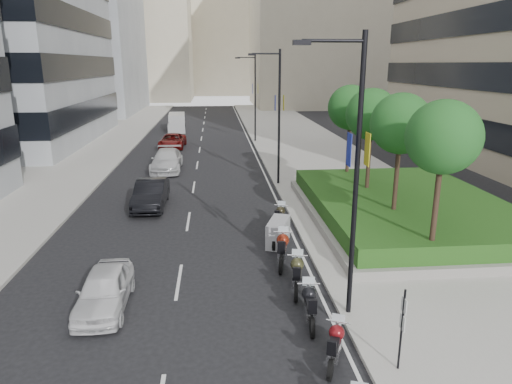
{
  "coord_description": "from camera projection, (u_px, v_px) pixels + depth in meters",
  "views": [
    {
      "loc": [
        0.03,
        -12.17,
        8.08
      ],
      "look_at": [
        1.97,
        9.31,
        2.0
      ],
      "focal_mm": 32.0,
      "sensor_mm": 36.0,
      "label": 1
    }
  ],
  "objects": [
    {
      "name": "tree_2",
      "position": [
        372.0,
        115.0,
        24.62
      ],
      "size": [
        2.8,
        2.8,
        6.3
      ],
      "color": "#332319",
      "rests_on": "planter"
    },
    {
      "name": "car_b",
      "position": [
        151.0,
        194.0,
        26.45
      ],
      "size": [
        1.73,
        4.82,
        1.58
      ],
      "primitive_type": "imported",
      "rotation": [
        0.0,
        0.0,
        -0.01
      ],
      "color": "black",
      "rests_on": "ground"
    },
    {
      "name": "motorcycle_6",
      "position": [
        280.0,
        217.0,
        23.07
      ],
      "size": [
        0.92,
        2.13,
        1.1
      ],
      "rotation": [
        0.0,
        0.0,
        1.26
      ],
      "color": "black",
      "rests_on": "ground"
    },
    {
      "name": "building_cream_centre",
      "position": [
        219.0,
        22.0,
        123.91
      ],
      "size": [
        30.0,
        24.0,
        38.0
      ],
      "primitive_type": "cube",
      "color": "#B7AD93",
      "rests_on": "ground"
    },
    {
      "name": "tree_3",
      "position": [
        350.0,
        108.0,
        28.46
      ],
      "size": [
        2.8,
        2.8,
        6.3
      ],
      "color": "#332319",
      "rests_on": "planter"
    },
    {
      "name": "car_c",
      "position": [
        167.0,
        160.0,
        35.63
      ],
      "size": [
        2.26,
        5.55,
        1.61
      ],
      "primitive_type": "imported",
      "rotation": [
        0.0,
        0.0,
        -0.0
      ],
      "color": "silver",
      "rests_on": "ground"
    },
    {
      "name": "sidewalk_right",
      "position": [
        310.0,
        151.0,
        43.37
      ],
      "size": [
        10.0,
        100.0,
        0.15
      ],
      "primitive_type": "cube",
      "color": "#9E9B93",
      "rests_on": "ground"
    },
    {
      "name": "building_cream_left",
      "position": [
        133.0,
        23.0,
        103.54
      ],
      "size": [
        26.0,
        24.0,
        34.0
      ],
      "primitive_type": "cube",
      "color": "#B7AD93",
      "rests_on": "ground"
    },
    {
      "name": "tree_0",
      "position": [
        443.0,
        138.0,
        16.96
      ],
      "size": [
        2.8,
        2.8,
        6.3
      ],
      "color": "#332319",
      "rests_on": "planter"
    },
    {
      "name": "lane_edge",
      "position": [
        254.0,
        153.0,
        42.93
      ],
      "size": [
        0.12,
        100.0,
        0.01
      ],
      "primitive_type": "cube",
      "color": "silver",
      "rests_on": "ground"
    },
    {
      "name": "parking_sign",
      "position": [
        402.0,
        326.0,
        11.96
      ],
      "size": [
        0.06,
        0.32,
        2.5
      ],
      "color": "black",
      "rests_on": "ground"
    },
    {
      "name": "ground",
      "position": [
        219.0,
        339.0,
        13.86
      ],
      "size": [
        160.0,
        160.0,
        0.0
      ],
      "primitive_type": "plane",
      "color": "black",
      "rests_on": "ground"
    },
    {
      "name": "motorcycle_4",
      "position": [
        282.0,
        249.0,
        18.93
      ],
      "size": [
        0.85,
        2.44,
        1.23
      ],
      "rotation": [
        0.0,
        0.0,
        1.36
      ],
      "color": "black",
      "rests_on": "ground"
    },
    {
      "name": "planter",
      "position": [
        405.0,
        215.0,
        24.21
      ],
      "size": [
        10.0,
        14.0,
        0.4
      ],
      "primitive_type": "cube",
      "color": "gray",
      "rests_on": "sidewalk_right"
    },
    {
      "name": "hedge",
      "position": [
        406.0,
        204.0,
        24.05
      ],
      "size": [
        9.4,
        13.4,
        0.8
      ],
      "primitive_type": "cube",
      "color": "#1F4112",
      "rests_on": "planter"
    },
    {
      "name": "car_a",
      "position": [
        104.0,
        290.0,
        15.5
      ],
      "size": [
        1.66,
        4.01,
        1.36
      ],
      "primitive_type": "imported",
      "rotation": [
        0.0,
        0.0,
        0.01
      ],
      "color": "silver",
      "rests_on": "ground"
    },
    {
      "name": "motorcycle_2",
      "position": [
        310.0,
        305.0,
        14.65
      ],
      "size": [
        0.75,
        2.25,
        1.12
      ],
      "rotation": [
        0.0,
        0.0,
        1.47
      ],
      "color": "black",
      "rests_on": "ground"
    },
    {
      "name": "motorcycle_5",
      "position": [
        278.0,
        232.0,
        21.01
      ],
      "size": [
        1.38,
        2.08,
        1.17
      ],
      "rotation": [
        0.0,
        0.0,
        1.24
      ],
      "color": "black",
      "rests_on": "ground"
    },
    {
      "name": "motorcycle_3",
      "position": [
        297.0,
        274.0,
        16.76
      ],
      "size": [
        0.79,
        2.31,
        1.16
      ],
      "rotation": [
        0.0,
        0.0,
        1.37
      ],
      "color": "black",
      "rests_on": "ground"
    },
    {
      "name": "car_d",
      "position": [
        172.0,
        141.0,
        45.15
      ],
      "size": [
        2.58,
        5.18,
        1.41
      ],
      "primitive_type": "imported",
      "rotation": [
        0.0,
        0.0,
        -0.05
      ],
      "color": "#620C0B",
      "rests_on": "ground"
    },
    {
      "name": "building_grey_far",
      "position": [
        65.0,
        20.0,
        74.81
      ],
      "size": [
        22.0,
        26.0,
        30.0
      ],
      "primitive_type": "cube",
      "color": "gray",
      "rests_on": "ground"
    },
    {
      "name": "delivery_van",
      "position": [
        177.0,
        123.0,
        56.42
      ],
      "size": [
        2.24,
        5.17,
        2.12
      ],
      "rotation": [
        0.0,
        0.0,
        0.06
      ],
      "color": "#ACACAE",
      "rests_on": "ground"
    },
    {
      "name": "lamp_post_0",
      "position": [
        352.0,
        167.0,
        13.8
      ],
      "size": [
        2.34,
        0.45,
        9.0
      ],
      "color": "black",
      "rests_on": "ground"
    },
    {
      "name": "sidewalk_left",
      "position": [
        83.0,
        155.0,
        41.55
      ],
      "size": [
        8.0,
        100.0,
        0.15
      ],
      "primitive_type": "cube",
      "color": "#9E9B93",
      "rests_on": "ground"
    },
    {
      "name": "lamp_post_1",
      "position": [
        277.0,
        111.0,
        30.1
      ],
      "size": [
        2.34,
        0.45,
        9.0
      ],
      "color": "black",
      "rests_on": "ground"
    },
    {
      "name": "building_cream_right",
      "position": [
        327.0,
        10.0,
        87.57
      ],
      "size": [
        28.0,
        24.0,
        36.0
      ],
      "primitive_type": "cube",
      "color": "#B7AD93",
      "rests_on": "ground"
    },
    {
      "name": "lane_centre",
      "position": [
        199.0,
        154.0,
        42.48
      ],
      "size": [
        0.12,
        100.0,
        0.01
      ],
      "primitive_type": "cube",
      "color": "silver",
      "rests_on": "ground"
    },
    {
      "name": "motorcycle_1",
      "position": [
        335.0,
        345.0,
        12.67
      ],
      "size": [
        0.98,
        1.94,
        1.03
      ],
      "rotation": [
        0.0,
        0.0,
        1.17
      ],
      "color": "black",
      "rests_on": "ground"
    },
    {
      "name": "tree_1",
      "position": [
        401.0,
        124.0,
        20.79
      ],
      "size": [
        2.8,
        2.8,
        6.3
      ],
      "color": "#332319",
      "rests_on": "planter"
    },
    {
      "name": "lamp_post_2",
      "position": [
        254.0,
        94.0,
        47.35
      ],
      "size": [
        2.34,
        0.45,
        9.0
      ],
      "color": "black",
      "rests_on": "ground"
    }
  ]
}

